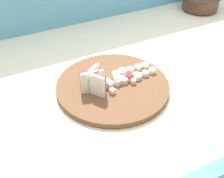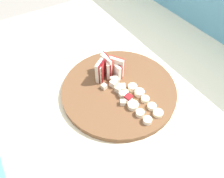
# 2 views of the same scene
# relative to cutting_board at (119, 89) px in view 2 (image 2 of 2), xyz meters

# --- Properties ---
(tiled_countertop) EXTENTS (1.44, 0.85, 0.90)m
(tiled_countertop) POSITION_rel_cutting_board_xyz_m (0.12, 0.03, -0.45)
(tiled_countertop) COLOR beige
(tiled_countertop) RESTS_ON ground
(tile_backsplash) EXTENTS (2.40, 0.04, 1.28)m
(tile_backsplash) POSITION_rel_cutting_board_xyz_m (0.12, 0.48, -0.26)
(tile_backsplash) COLOR #5BA3C1
(tile_backsplash) RESTS_ON ground
(cutting_board) EXTENTS (0.34, 0.34, 0.02)m
(cutting_board) POSITION_rel_cutting_board_xyz_m (0.00, 0.00, 0.00)
(cutting_board) COLOR brown
(cutting_board) RESTS_ON tiled_countertop
(apple_wedge_fan) EXTENTS (0.08, 0.09, 0.07)m
(apple_wedge_fan) POSITION_rel_cutting_board_xyz_m (-0.06, -0.00, 0.04)
(apple_wedge_fan) COLOR maroon
(apple_wedge_fan) RESTS_ON cutting_board
(apple_dice_pile) EXTENTS (0.10, 0.06, 0.02)m
(apple_dice_pile) POSITION_rel_cutting_board_xyz_m (0.01, -0.01, 0.02)
(apple_dice_pile) COLOR beige
(apple_dice_pile) RESTS_ON cutting_board
(banana_slice_rows) EXTENTS (0.14, 0.07, 0.01)m
(banana_slice_rows) POSITION_rel_cutting_board_xyz_m (0.08, 0.01, 0.02)
(banana_slice_rows) COLOR #F4EAC6
(banana_slice_rows) RESTS_ON cutting_board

